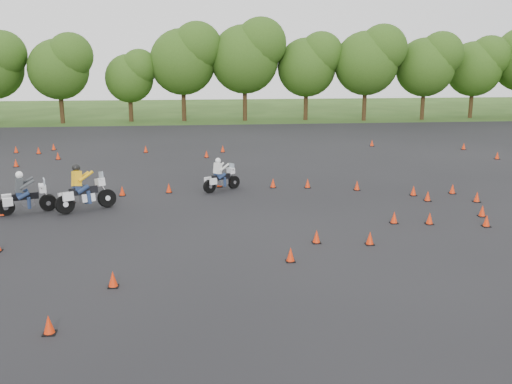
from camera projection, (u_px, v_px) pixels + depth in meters
The scene contains 7 objects.
ground at pixel (269, 255), 19.02m from camera, with size 140.00×140.00×0.00m, color #2D5119.
asphalt_pad at pixel (251, 208), 24.82m from camera, with size 62.00×62.00×0.00m, color black.
treeline at pixel (245, 76), 52.23m from camera, with size 87.14×32.32×10.68m.
traffic_cones at pixel (248, 204), 24.68m from camera, with size 36.35×33.41×0.45m.
rider_grey at pixel (26, 192), 23.85m from camera, with size 2.38×0.73×1.84m, color #393D40, non-canonical shape.
rider_yellow at pixel (86, 188), 24.13m from camera, with size 2.62×0.80×2.02m, color #EFAB15, non-canonical shape.
rider_white at pixel (222, 174), 27.86m from camera, with size 2.13×0.65×1.64m, color silver, non-canonical shape.
Camera 1 is at (-2.32, -17.86, 6.46)m, focal length 40.00 mm.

